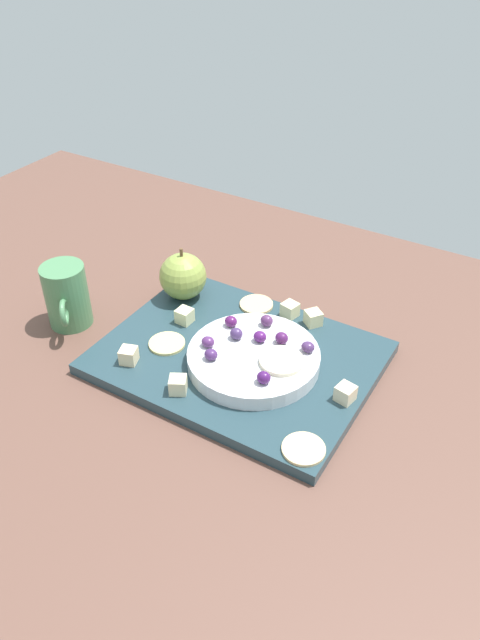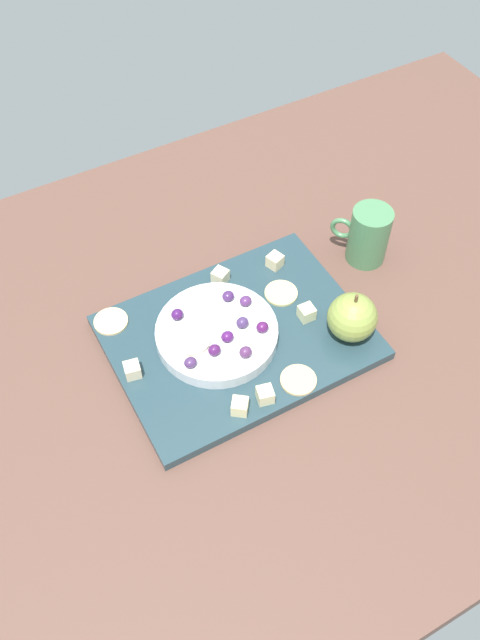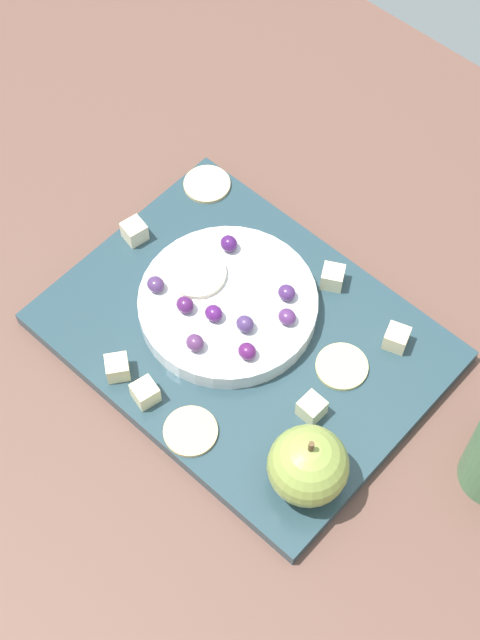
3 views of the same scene
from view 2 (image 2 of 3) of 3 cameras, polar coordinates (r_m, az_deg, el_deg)
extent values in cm
cube|color=brown|center=(102.68, 1.28, -1.46)|extent=(149.74, 93.35, 4.85)
cube|color=#253C45|center=(98.58, -0.18, -1.49)|extent=(36.70, 27.75, 1.65)
cylinder|color=silver|center=(96.64, -1.95, -1.22)|extent=(17.82, 17.82, 2.10)
sphere|color=olive|center=(96.53, 9.58, 0.23)|extent=(7.26, 7.26, 7.26)
cylinder|color=brown|center=(93.29, 9.93, 1.83)|extent=(0.50, 0.50, 1.20)
cube|color=beige|center=(89.88, -0.01, -7.40)|extent=(3.04, 3.04, 2.17)
cube|color=beige|center=(103.67, -1.70, 3.77)|extent=(2.95, 2.95, 2.17)
cube|color=beige|center=(90.86, 2.16, -6.42)|extent=(2.61, 2.61, 2.17)
cube|color=beige|center=(99.46, 5.72, 0.63)|extent=(2.24, 2.24, 2.17)
cube|color=beige|center=(105.96, 3.01, 5.08)|extent=(2.77, 2.77, 2.17)
cube|color=beige|center=(94.09, -9.16, -4.30)|extent=(2.54, 2.54, 2.17)
cylinder|color=#D8C57D|center=(102.73, 3.54, 2.31)|extent=(5.11, 5.11, 0.40)
cylinder|color=#DBB47B|center=(93.41, 4.93, -5.18)|extent=(5.11, 5.11, 0.40)
cylinder|color=#D8B984|center=(100.92, -10.98, -0.12)|extent=(5.11, 5.11, 0.40)
ellipsoid|color=#4F285D|center=(98.14, 0.48, 1.65)|extent=(1.81, 1.63, 1.45)
ellipsoid|color=#422459|center=(98.72, -1.02, 2.06)|extent=(1.81, 1.63, 1.51)
ellipsoid|color=#481A51|center=(92.70, -2.21, -2.58)|extent=(1.81, 1.63, 1.66)
ellipsoid|color=#401756|center=(96.83, -5.40, 0.48)|extent=(1.81, 1.63, 1.68)
ellipsoid|color=#4B185D|center=(94.07, -1.09, -1.43)|extent=(1.81, 1.63, 1.56)
ellipsoid|color=#442D5D|center=(95.49, 0.20, -0.22)|extent=(1.81, 1.63, 1.67)
ellipsoid|color=#512B57|center=(92.44, 0.48, -2.75)|extent=(1.81, 1.63, 1.66)
ellipsoid|color=#4E1851|center=(95.12, 1.93, -0.61)|extent=(1.81, 1.63, 1.55)
ellipsoid|color=#462B59|center=(91.82, -4.27, -3.64)|extent=(1.81, 1.63, 1.46)
cylinder|color=beige|center=(94.74, -4.30, -1.56)|extent=(5.84, 5.84, 0.60)
cylinder|color=#487D50|center=(108.65, 10.97, 7.11)|extent=(6.41, 6.41, 9.75)
torus|color=#487D50|center=(109.11, 8.74, 7.77)|extent=(3.14, 3.61, 4.00)
camera|label=1|loc=(1.10, -36.92, 31.00)|focal=34.19mm
camera|label=3|loc=(0.61, 60.45, 35.01)|focal=53.01mm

